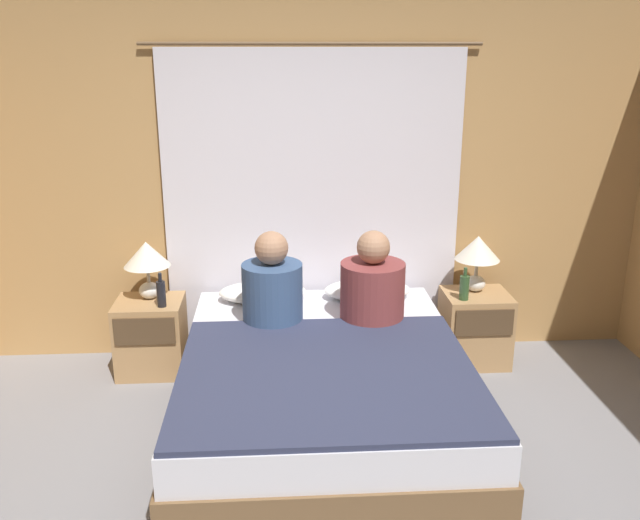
% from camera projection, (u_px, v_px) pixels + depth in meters
% --- Properties ---
extents(wall_back, '(4.84, 0.06, 2.50)m').
position_uv_depth(wall_back, '(312.00, 183.00, 4.76)').
color(wall_back, tan).
rests_on(wall_back, ground_plane).
extents(curtain_panel, '(2.26, 0.03, 2.20)m').
position_uv_depth(curtain_panel, '(313.00, 206.00, 4.74)').
color(curtain_panel, silver).
rests_on(curtain_panel, ground_plane).
extents(bed, '(1.64, 2.09, 0.50)m').
position_uv_depth(bed, '(323.00, 390.00, 3.95)').
color(bed, brown).
rests_on(bed, ground_plane).
extents(nightstand_left, '(0.45, 0.41, 0.52)m').
position_uv_depth(nightstand_left, '(151.00, 336.00, 4.66)').
color(nightstand_left, '#A87F51').
rests_on(nightstand_left, ground_plane).
extents(nightstand_right, '(0.45, 0.41, 0.52)m').
position_uv_depth(nightstand_right, '(475.00, 328.00, 4.80)').
color(nightstand_right, '#A87F51').
rests_on(nightstand_right, ground_plane).
extents(lamp_left, '(0.31, 0.31, 0.40)m').
position_uv_depth(lamp_left, '(147.00, 258.00, 4.56)').
color(lamp_left, silver).
rests_on(lamp_left, nightstand_left).
extents(lamp_right, '(0.31, 0.31, 0.40)m').
position_uv_depth(lamp_right, '(478.00, 252.00, 4.70)').
color(lamp_right, silver).
rests_on(lamp_right, nightstand_right).
extents(pillow_left, '(0.60, 0.34, 0.12)m').
position_uv_depth(pillow_left, '(263.00, 292.00, 4.63)').
color(pillow_left, white).
rests_on(pillow_left, bed).
extents(pillow_right, '(0.60, 0.34, 0.12)m').
position_uv_depth(pillow_right, '(367.00, 290.00, 4.68)').
color(pillow_right, white).
rests_on(pillow_right, bed).
extents(blanket_on_bed, '(1.58, 1.43, 0.03)m').
position_uv_depth(blanket_on_bed, '(327.00, 373.00, 3.58)').
color(blanket_on_bed, '#2D334C').
rests_on(blanket_on_bed, bed).
extents(person_left_in_bed, '(0.38, 0.38, 0.59)m').
position_uv_depth(person_left_in_bed, '(272.00, 287.00, 4.22)').
color(person_left_in_bed, '#38517A').
rests_on(person_left_in_bed, bed).
extents(person_right_in_bed, '(0.41, 0.41, 0.59)m').
position_uv_depth(person_right_in_bed, '(372.00, 286.00, 4.26)').
color(person_right_in_bed, brown).
rests_on(person_right_in_bed, bed).
extents(beer_bottle_on_left_stand, '(0.06, 0.06, 0.23)m').
position_uv_depth(beer_bottle_on_left_stand, '(161.00, 293.00, 4.47)').
color(beer_bottle_on_left_stand, black).
rests_on(beer_bottle_on_left_stand, nightstand_left).
extents(beer_bottle_on_right_stand, '(0.07, 0.07, 0.23)m').
position_uv_depth(beer_bottle_on_right_stand, '(464.00, 287.00, 4.59)').
color(beer_bottle_on_right_stand, '#2D4C28').
rests_on(beer_bottle_on_right_stand, nightstand_right).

